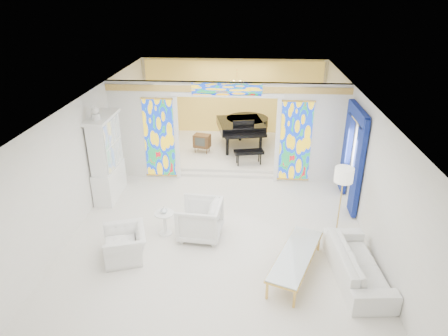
# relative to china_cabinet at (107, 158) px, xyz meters

# --- Properties ---
(floor) EXTENTS (12.00, 12.00, 0.00)m
(floor) POSITION_rel_china_cabinet_xyz_m (3.22, -0.60, -1.17)
(floor) COLOR silver
(floor) RESTS_ON ground
(ceiling) EXTENTS (7.00, 12.00, 0.02)m
(ceiling) POSITION_rel_china_cabinet_xyz_m (3.22, -0.60, 1.83)
(ceiling) COLOR white
(ceiling) RESTS_ON wall_back
(wall_back) EXTENTS (7.00, 0.02, 3.00)m
(wall_back) POSITION_rel_china_cabinet_xyz_m (3.22, 5.40, 0.33)
(wall_back) COLOR white
(wall_back) RESTS_ON floor
(wall_left) EXTENTS (0.02, 12.00, 3.00)m
(wall_left) POSITION_rel_china_cabinet_xyz_m (-0.28, -0.60, 0.33)
(wall_left) COLOR white
(wall_left) RESTS_ON floor
(wall_right) EXTENTS (0.02, 12.00, 3.00)m
(wall_right) POSITION_rel_china_cabinet_xyz_m (6.72, -0.60, 0.33)
(wall_right) COLOR white
(wall_right) RESTS_ON floor
(partition_wall) EXTENTS (7.00, 0.22, 3.00)m
(partition_wall) POSITION_rel_china_cabinet_xyz_m (3.22, 1.40, 0.48)
(partition_wall) COLOR white
(partition_wall) RESTS_ON floor
(stained_glass_left) EXTENTS (0.90, 0.04, 2.40)m
(stained_glass_left) POSITION_rel_china_cabinet_xyz_m (1.19, 1.29, 0.13)
(stained_glass_left) COLOR gold
(stained_glass_left) RESTS_ON partition_wall
(stained_glass_right) EXTENTS (0.90, 0.04, 2.40)m
(stained_glass_right) POSITION_rel_china_cabinet_xyz_m (5.25, 1.29, 0.13)
(stained_glass_right) COLOR gold
(stained_glass_right) RESTS_ON partition_wall
(stained_glass_transom) EXTENTS (2.00, 0.04, 0.34)m
(stained_glass_transom) POSITION_rel_china_cabinet_xyz_m (3.22, 1.29, 1.65)
(stained_glass_transom) COLOR gold
(stained_glass_transom) RESTS_ON partition_wall
(alcove_platform) EXTENTS (6.80, 3.80, 0.18)m
(alcove_platform) POSITION_rel_china_cabinet_xyz_m (3.22, 3.50, -1.08)
(alcove_platform) COLOR silver
(alcove_platform) RESTS_ON floor
(gold_curtain_back) EXTENTS (6.70, 0.10, 2.90)m
(gold_curtain_back) POSITION_rel_china_cabinet_xyz_m (3.22, 5.28, 0.33)
(gold_curtain_back) COLOR #FBD457
(gold_curtain_back) RESTS_ON wall_back
(chandelier) EXTENTS (0.48, 0.48, 0.30)m
(chandelier) POSITION_rel_china_cabinet_xyz_m (3.42, 3.40, 1.38)
(chandelier) COLOR gold
(chandelier) RESTS_ON ceiling
(blue_drapes) EXTENTS (0.14, 1.85, 2.65)m
(blue_drapes) POSITION_rel_china_cabinet_xyz_m (6.62, 0.10, 0.41)
(blue_drapes) COLOR navy
(blue_drapes) RESTS_ON wall_right
(china_cabinet) EXTENTS (0.56, 1.46, 2.72)m
(china_cabinet) POSITION_rel_china_cabinet_xyz_m (0.00, 0.00, 0.00)
(china_cabinet) COLOR white
(china_cabinet) RESTS_ON floor
(armchair_left) EXTENTS (1.16, 1.24, 0.66)m
(armchair_left) POSITION_rel_china_cabinet_xyz_m (1.25, -2.74, -0.84)
(armchair_left) COLOR white
(armchair_left) RESTS_ON floor
(armchair_right) EXTENTS (1.08, 1.05, 0.91)m
(armchair_right) POSITION_rel_china_cabinet_xyz_m (2.78, -1.83, -0.71)
(armchair_right) COLOR white
(armchair_right) RESTS_ON floor
(sofa) EXTENTS (1.08, 2.33, 0.66)m
(sofa) POSITION_rel_china_cabinet_xyz_m (6.17, -3.08, -0.84)
(sofa) COLOR white
(sofa) RESTS_ON floor
(side_table) EXTENTS (0.56, 0.56, 0.58)m
(side_table) POSITION_rel_china_cabinet_xyz_m (1.93, -1.80, -0.79)
(side_table) COLOR white
(side_table) RESTS_ON floor
(vase) EXTENTS (0.21, 0.21, 0.17)m
(vase) POSITION_rel_china_cabinet_xyz_m (1.93, -1.80, -0.50)
(vase) COLOR silver
(vase) RESTS_ON side_table
(coffee_table) EXTENTS (1.36, 2.19, 0.47)m
(coffee_table) POSITION_rel_china_cabinet_xyz_m (4.92, -3.03, -0.74)
(coffee_table) COLOR white
(coffee_table) RESTS_ON floor
(floor_lamp) EXTENTS (0.48, 0.48, 1.74)m
(floor_lamp) POSITION_rel_china_cabinet_xyz_m (6.06, -1.49, 0.32)
(floor_lamp) COLOR gold
(floor_lamp) RESTS_ON floor
(grand_piano) EXTENTS (2.04, 3.14, 1.16)m
(grand_piano) POSITION_rel_china_cabinet_xyz_m (3.68, 3.77, -0.21)
(grand_piano) COLOR black
(grand_piano) RESTS_ON alcove_platform
(tv_console) EXTENTS (0.62, 0.50, 0.64)m
(tv_console) POSITION_rel_china_cabinet_xyz_m (2.25, 3.02, -0.58)
(tv_console) COLOR brown
(tv_console) RESTS_ON alcove_platform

